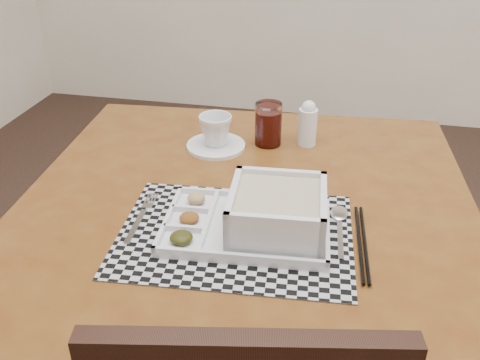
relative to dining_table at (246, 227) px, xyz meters
name	(u,v)px	position (x,y,z in m)	size (l,w,h in m)	color
dining_table	(246,227)	(0.00, 0.00, 0.00)	(1.04, 1.04, 0.73)	#57280F
placemat	(235,234)	(0.01, -0.13, 0.08)	(0.45, 0.33, 0.00)	#A9AAB1
serving_tray	(268,217)	(0.06, -0.12, 0.11)	(0.34, 0.24, 0.09)	silver
fork	(142,216)	(-0.19, -0.12, 0.08)	(0.03, 0.19, 0.00)	silver
spoon	(339,217)	(0.20, -0.04, 0.08)	(0.04, 0.18, 0.01)	silver
chopsticks	(362,243)	(0.25, -0.12, 0.08)	(0.04, 0.24, 0.01)	black
saucer	(216,146)	(-0.13, 0.23, 0.08)	(0.15, 0.15, 0.01)	silver
cup	(216,130)	(-0.13, 0.23, 0.12)	(0.08, 0.08, 0.08)	silver
juice_glass	(268,125)	(0.00, 0.28, 0.13)	(0.07, 0.07, 0.11)	white
creamer_bottle	(308,124)	(0.10, 0.30, 0.13)	(0.05, 0.05, 0.12)	silver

